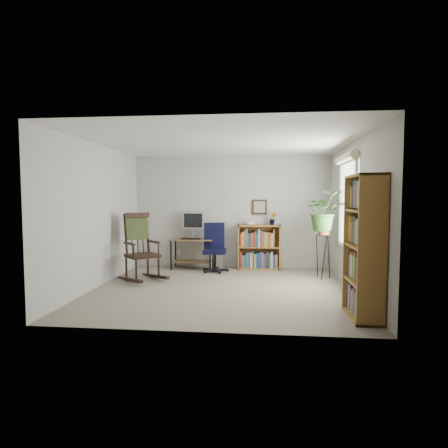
# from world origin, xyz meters

# --- Properties ---
(floor) EXTENTS (4.20, 4.00, 0.00)m
(floor) POSITION_xyz_m (0.00, 0.00, 0.00)
(floor) COLOR gray
(floor) RESTS_ON ground
(ceiling) EXTENTS (4.20, 4.00, 0.00)m
(ceiling) POSITION_xyz_m (0.00, 0.00, 2.40)
(ceiling) COLOR silver
(ceiling) RESTS_ON ground
(wall_back) EXTENTS (4.20, 0.00, 2.40)m
(wall_back) POSITION_xyz_m (0.00, 2.00, 1.20)
(wall_back) COLOR #B6B5B1
(wall_back) RESTS_ON ground
(wall_front) EXTENTS (4.20, 0.00, 2.40)m
(wall_front) POSITION_xyz_m (0.00, -2.00, 1.20)
(wall_front) COLOR #B6B5B1
(wall_front) RESTS_ON ground
(wall_left) EXTENTS (0.00, 4.00, 2.40)m
(wall_left) POSITION_xyz_m (-2.10, 0.00, 1.20)
(wall_left) COLOR #B6B5B1
(wall_left) RESTS_ON ground
(wall_right) EXTENTS (0.00, 4.00, 2.40)m
(wall_right) POSITION_xyz_m (2.10, 0.00, 1.20)
(wall_right) COLOR #B6B5B1
(wall_right) RESTS_ON ground
(window) EXTENTS (0.12, 1.20, 1.50)m
(window) POSITION_xyz_m (2.06, 0.30, 1.40)
(window) COLOR white
(window) RESTS_ON wall_right
(desk) EXTENTS (0.89, 0.49, 0.64)m
(desk) POSITION_xyz_m (-0.81, 1.70, 0.32)
(desk) COLOR brown
(desk) RESTS_ON floor
(monitor) EXTENTS (0.46, 0.16, 0.56)m
(monitor) POSITION_xyz_m (-0.81, 1.84, 0.92)
(monitor) COLOR silver
(monitor) RESTS_ON desk
(keyboard) EXTENTS (0.40, 0.15, 0.02)m
(keyboard) POSITION_xyz_m (-0.81, 1.58, 0.65)
(keyboard) COLOR black
(keyboard) RESTS_ON desk
(office_chair) EXTENTS (0.65, 0.65, 1.01)m
(office_chair) POSITION_xyz_m (-0.29, 1.42, 0.50)
(office_chair) COLOR black
(office_chair) RESTS_ON floor
(rocking_chair) EXTENTS (1.20, 1.23, 1.25)m
(rocking_chair) POSITION_xyz_m (-1.51, 0.52, 0.62)
(rocking_chair) COLOR black
(rocking_chair) RESTS_ON floor
(low_bookshelf) EXTENTS (0.89, 0.30, 0.94)m
(low_bookshelf) POSITION_xyz_m (0.60, 1.82, 0.47)
(low_bookshelf) COLOR olive
(low_bookshelf) RESTS_ON floor
(tall_bookshelf) EXTENTS (0.34, 0.78, 1.79)m
(tall_bookshelf) POSITION_xyz_m (1.92, -1.28, 0.89)
(tall_bookshelf) COLOR olive
(tall_bookshelf) RESTS_ON floor
(plant_stand) EXTENTS (0.28, 0.28, 0.96)m
(plant_stand) POSITION_xyz_m (1.80, 1.00, 0.48)
(plant_stand) COLOR black
(plant_stand) RESTS_ON floor
(spider_plant) EXTENTS (1.69, 1.88, 1.46)m
(spider_plant) POSITION_xyz_m (1.80, 1.00, 1.62)
(spider_plant) COLOR #306122
(spider_plant) RESTS_ON plant_stand
(potted_plant_small) EXTENTS (0.13, 0.24, 0.11)m
(potted_plant_small) POSITION_xyz_m (0.88, 1.83, 0.99)
(potted_plant_small) COLOR #306122
(potted_plant_small) RESTS_ON low_bookshelf
(framed_picture) EXTENTS (0.32, 0.04, 0.32)m
(framed_picture) POSITION_xyz_m (0.60, 1.97, 1.31)
(framed_picture) COLOR black
(framed_picture) RESTS_ON wall_back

